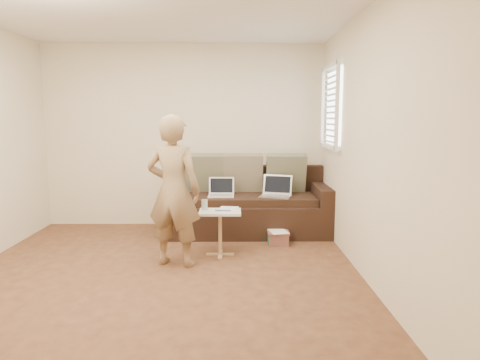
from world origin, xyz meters
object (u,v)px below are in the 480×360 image
Objects in this scene: laptop_silver at (275,197)px; side_table at (220,233)px; sofa at (247,202)px; person at (174,191)px; striped_box at (278,237)px; laptop_white at (221,196)px; drinking_glass at (205,205)px.

laptop_silver is 1.14m from side_table.
laptop_silver is (0.38, -0.14, 0.10)m from sofa.
person is (-1.18, -1.17, 0.28)m from laptop_silver.
laptop_silver is at bearing -121.24° from person.
laptop_white is at bearing 147.35° from striped_box.
striped_box is (0.88, 0.38, -0.50)m from drinking_glass.
laptop_silver reaches higher than laptop_white.
laptop_silver is at bearing -1.19° from laptop_white.
sofa reaches higher than laptop_silver.
sofa is 1.10m from drinking_glass.
side_table is 1.95× the size of striped_box.
striped_box is (0.72, -0.46, -0.44)m from laptop_white.
drinking_glass reaches higher than striped_box.
drinking_glass is at bearing -156.51° from striped_box.
side_table is 0.84m from striped_box.
laptop_white reaches higher than striped_box.
laptop_silver is 1.21m from drinking_glass.
laptop_white is 0.96m from striped_box.
sofa is at bearing 18.87° from laptop_white.
laptop_white is at bearing 79.33° from drinking_glass.
person is 13.38× the size of drinking_glass.
sofa is 1.07m from side_table.
drinking_glass is at bearing -115.81° from person.
side_table is (-0.33, -1.00, -0.17)m from sofa.
person reaches higher than sofa.
striped_box is at bearing -31.36° from laptop_white.
person is (-0.46, -1.20, 0.28)m from laptop_white.
sofa is at bearing 176.93° from laptop_silver.
drinking_glass is (-0.16, -0.85, 0.06)m from laptop_white.
striped_box is (0.37, -0.58, -0.34)m from sofa.
laptop_white is 0.86m from drinking_glass.
side_table is (0.47, 0.31, -0.54)m from person.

